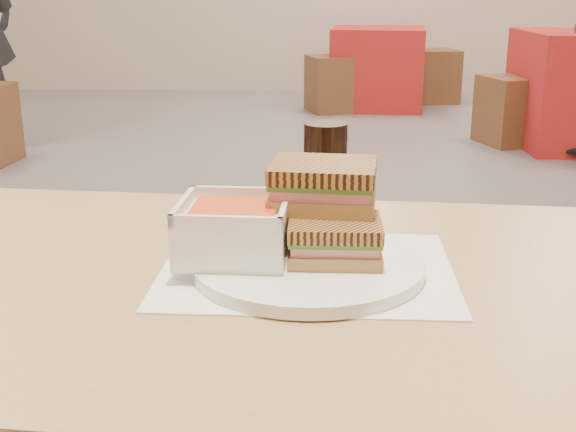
{
  "coord_description": "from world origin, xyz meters",
  "views": [
    {
      "loc": [
        0.03,
        -2.88,
        1.1
      ],
      "look_at": [
        0.01,
        -2.0,
        0.82
      ],
      "focal_mm": 46.73,
      "sensor_mm": 36.0,
      "label": 1
    }
  ],
  "objects_px": {
    "cola_glass": "(325,169)",
    "soup_bowl": "(234,231)",
    "bg_chair_2r": "(433,76)",
    "plate": "(308,265)",
    "panini_lower": "(335,240)",
    "main_table": "(304,361)",
    "bg_chair_1l": "(514,110)",
    "bg_chair_2l": "(334,84)",
    "bg_table_2": "(377,68)"
  },
  "relations": [
    {
      "from": "bg_chair_1l",
      "to": "bg_chair_2r",
      "type": "distance_m",
      "value": 1.91
    },
    {
      "from": "bg_chair_1l",
      "to": "bg_chair_2l",
      "type": "distance_m",
      "value": 1.81
    },
    {
      "from": "bg_chair_2r",
      "to": "plate",
      "type": "bearing_deg",
      "value": -101.02
    },
    {
      "from": "plate",
      "to": "panini_lower",
      "type": "height_order",
      "value": "panini_lower"
    },
    {
      "from": "main_table",
      "to": "panini_lower",
      "type": "relative_size",
      "value": 10.94
    },
    {
      "from": "soup_bowl",
      "to": "bg_chair_2r",
      "type": "xyz_separation_m",
      "value": [
        1.31,
        6.24,
        -0.56
      ]
    },
    {
      "from": "bg_table_2",
      "to": "bg_chair_2l",
      "type": "bearing_deg",
      "value": -153.07
    },
    {
      "from": "cola_glass",
      "to": "soup_bowl",
      "type": "bearing_deg",
      "value": -117.13
    },
    {
      "from": "soup_bowl",
      "to": "bg_chair_2r",
      "type": "height_order",
      "value": "soup_bowl"
    },
    {
      "from": "soup_bowl",
      "to": "cola_glass",
      "type": "xyz_separation_m",
      "value": [
        0.12,
        0.23,
        0.02
      ]
    },
    {
      "from": "soup_bowl",
      "to": "bg_chair_2r",
      "type": "bearing_deg",
      "value": 78.13
    },
    {
      "from": "cola_glass",
      "to": "bg_table_2",
      "type": "height_order",
      "value": "cola_glass"
    },
    {
      "from": "bg_chair_1l",
      "to": "bg_chair_2l",
      "type": "relative_size",
      "value": 0.99
    },
    {
      "from": "main_table",
      "to": "bg_chair_2r",
      "type": "relative_size",
      "value": 2.6
    },
    {
      "from": "plate",
      "to": "bg_chair_2l",
      "type": "xyz_separation_m",
      "value": [
        0.27,
        5.72,
        -0.52
      ]
    },
    {
      "from": "bg_chair_2l",
      "to": "main_table",
      "type": "bearing_deg",
      "value": -92.75
    },
    {
      "from": "cola_glass",
      "to": "bg_chair_1l",
      "type": "distance_m",
      "value": 4.4
    },
    {
      "from": "main_table",
      "to": "bg_chair_1l",
      "type": "xyz_separation_m",
      "value": [
        1.48,
        4.38,
        -0.4
      ]
    },
    {
      "from": "soup_bowl",
      "to": "cola_glass",
      "type": "bearing_deg",
      "value": 62.87
    },
    {
      "from": "panini_lower",
      "to": "bg_chair_2r",
      "type": "bearing_deg",
      "value": 79.26
    },
    {
      "from": "panini_lower",
      "to": "bg_chair_2r",
      "type": "relative_size",
      "value": 0.24
    },
    {
      "from": "bg_table_2",
      "to": "cola_glass",
      "type": "bearing_deg",
      "value": -96.41
    },
    {
      "from": "plate",
      "to": "bg_chair_2r",
      "type": "bearing_deg",
      "value": 78.98
    },
    {
      "from": "plate",
      "to": "soup_bowl",
      "type": "xyz_separation_m",
      "value": [
        -0.09,
        0.02,
        0.04
      ]
    },
    {
      "from": "panini_lower",
      "to": "bg_table_2",
      "type": "relative_size",
      "value": 0.13
    },
    {
      "from": "bg_chair_2l",
      "to": "soup_bowl",
      "type": "bearing_deg",
      "value": -93.64
    },
    {
      "from": "soup_bowl",
      "to": "panini_lower",
      "type": "relative_size",
      "value": 1.23
    },
    {
      "from": "main_table",
      "to": "panini_lower",
      "type": "xyz_separation_m",
      "value": [
        0.04,
        0.02,
        0.16
      ]
    },
    {
      "from": "bg_chair_1l",
      "to": "bg_table_2",
      "type": "bearing_deg",
      "value": 117.45
    },
    {
      "from": "bg_table_2",
      "to": "bg_chair_2r",
      "type": "xyz_separation_m",
      "value": [
        0.55,
        0.34,
        -0.11
      ]
    },
    {
      "from": "bg_table_2",
      "to": "bg_chair_2l",
      "type": "xyz_separation_m",
      "value": [
        -0.39,
        -0.2,
        -0.11
      ]
    },
    {
      "from": "bg_chair_2l",
      "to": "plate",
      "type": "bearing_deg",
      "value": -92.71
    },
    {
      "from": "bg_chair_1l",
      "to": "bg_chair_2r",
      "type": "xyz_separation_m",
      "value": [
        -0.25,
        1.89,
        0.01
      ]
    },
    {
      "from": "panini_lower",
      "to": "cola_glass",
      "type": "bearing_deg",
      "value": 91.21
    },
    {
      "from": "plate",
      "to": "cola_glass",
      "type": "relative_size",
      "value": 2.03
    },
    {
      "from": "main_table",
      "to": "panini_lower",
      "type": "distance_m",
      "value": 0.16
    },
    {
      "from": "soup_bowl",
      "to": "bg_chair_2l",
      "type": "xyz_separation_m",
      "value": [
        0.36,
        5.7,
        -0.56
      ]
    },
    {
      "from": "bg_chair_1l",
      "to": "bg_chair_2r",
      "type": "height_order",
      "value": "bg_chair_2r"
    },
    {
      "from": "main_table",
      "to": "bg_chair_1l",
      "type": "relative_size",
      "value": 2.45
    },
    {
      "from": "cola_glass",
      "to": "plate",
      "type": "bearing_deg",
      "value": -96.25
    },
    {
      "from": "soup_bowl",
      "to": "bg_table_2",
      "type": "xyz_separation_m",
      "value": [
        0.76,
        5.9,
        -0.45
      ]
    },
    {
      "from": "panini_lower",
      "to": "bg_chair_2l",
      "type": "bearing_deg",
      "value": 87.61
    },
    {
      "from": "bg_chair_2r",
      "to": "soup_bowl",
      "type": "bearing_deg",
      "value": -101.87
    },
    {
      "from": "cola_glass",
      "to": "bg_chair_2l",
      "type": "relative_size",
      "value": 0.27
    },
    {
      "from": "plate",
      "to": "cola_glass",
      "type": "height_order",
      "value": "cola_glass"
    },
    {
      "from": "soup_bowl",
      "to": "bg_table_2",
      "type": "bearing_deg",
      "value": 82.69
    },
    {
      "from": "main_table",
      "to": "bg_table_2",
      "type": "xyz_separation_m",
      "value": [
        0.67,
        5.93,
        -0.28
      ]
    },
    {
      "from": "bg_chair_1l",
      "to": "bg_chair_2l",
      "type": "xyz_separation_m",
      "value": [
        -1.2,
        1.35,
        0.01
      ]
    },
    {
      "from": "plate",
      "to": "bg_chair_1l",
      "type": "bearing_deg",
      "value": 71.35
    },
    {
      "from": "main_table",
      "to": "cola_glass",
      "type": "relative_size",
      "value": 8.89
    }
  ]
}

